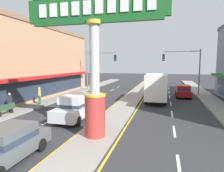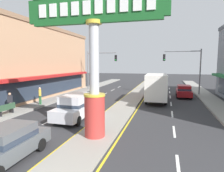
# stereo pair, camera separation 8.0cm
# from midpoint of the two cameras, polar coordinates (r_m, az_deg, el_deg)

# --- Properties ---
(median_strip) EXTENTS (2.27, 52.00, 0.14)m
(median_strip) POSITION_cam_midpoint_polar(r_m,az_deg,el_deg) (22.02, 5.11, -4.40)
(median_strip) COLOR gray
(median_strip) RESTS_ON ground
(sidewalk_left) EXTENTS (2.25, 60.00, 0.18)m
(sidewalk_left) POSITION_cam_midpoint_polar(r_m,az_deg,el_deg) (23.44, -17.72, -3.97)
(sidewalk_left) COLOR gray
(sidewalk_left) RESTS_ON ground
(sidewalk_right) EXTENTS (2.25, 60.00, 0.18)m
(sidewalk_right) POSITION_cam_midpoint_polar(r_m,az_deg,el_deg) (20.37, 29.50, -6.09)
(sidewalk_right) COLOR gray
(sidewalk_right) RESTS_ON ground
(lane_markings) EXTENTS (9.01, 52.00, 0.01)m
(lane_markings) POSITION_cam_midpoint_polar(r_m,az_deg,el_deg) (20.73, 4.44, -5.28)
(lane_markings) COLOR silver
(lane_markings) RESTS_ON ground
(district_sign) EXTENTS (7.94, 1.21, 7.89)m
(district_sign) POSITION_cam_midpoint_polar(r_m,az_deg,el_deg) (10.76, -5.39, 7.26)
(district_sign) COLOR #B7332D
(district_sign) RESTS_ON median_strip
(storefront_left) EXTENTS (10.77, 20.71, 8.88)m
(storefront_left) POSITION_cam_midpoint_polar(r_m,az_deg,el_deg) (28.06, -25.87, 6.30)
(storefront_left) COLOR tan
(storefront_left) RESTS_ON ground
(traffic_light_left_side) EXTENTS (4.86, 0.46, 6.20)m
(traffic_light_left_side) POSITION_cam_midpoint_polar(r_m,az_deg,el_deg) (30.29, -4.34, 6.55)
(traffic_light_left_side) COLOR slate
(traffic_light_left_side) RESTS_ON ground
(traffic_light_right_side) EXTENTS (4.86, 0.46, 6.20)m
(traffic_light_right_side) POSITION_cam_midpoint_polar(r_m,az_deg,el_deg) (27.76, 20.75, 6.14)
(traffic_light_right_side) COLOR slate
(traffic_light_right_side) RESTS_ON ground
(box_truck_near_right_lane) EXTENTS (2.39, 6.96, 3.12)m
(box_truck_near_right_lane) POSITION_cam_midpoint_polar(r_m,az_deg,el_deg) (22.32, 12.72, -0.17)
(box_truck_near_right_lane) COLOR maroon
(box_truck_near_right_lane) RESTS_ON ground
(sedan_far_right_lane) EXTENTS (1.90, 4.33, 1.53)m
(sedan_far_right_lane) POSITION_cam_midpoint_polar(r_m,az_deg,el_deg) (26.38, 20.14, -1.38)
(sedan_far_right_lane) COLOR maroon
(sedan_far_right_lane) RESTS_ON ground
(suv_near_left_lane) EXTENTS (1.97, 4.60, 1.90)m
(suv_near_left_lane) POSITION_cam_midpoint_polar(r_m,az_deg,el_deg) (15.26, -10.71, -5.94)
(suv_near_left_lane) COLOR silver
(suv_near_left_lane) RESTS_ON ground
(sedan_mid_left_lane) EXTENTS (1.91, 4.34, 1.53)m
(sedan_mid_left_lane) POSITION_cam_midpoint_polar(r_m,az_deg,el_deg) (9.92, -28.75, -14.77)
(sedan_mid_left_lane) COLOR #4C5156
(sedan_mid_left_lane) RESTS_ON ground
(street_bench) EXTENTS (0.48, 1.60, 0.88)m
(street_bench) POSITION_cam_midpoint_polar(r_m,az_deg,el_deg) (17.82, -28.87, -5.95)
(street_bench) COLOR #2D4C33
(street_bench) RESTS_ON sidewalk_left
(pedestrian_near_kerb) EXTENTS (0.42, 0.45, 1.73)m
(pedestrian_near_kerb) POSITION_cam_midpoint_polar(r_m,az_deg,el_deg) (20.76, -20.63, -2.42)
(pedestrian_near_kerb) COLOR #336B3D
(pedestrian_near_kerb) RESTS_ON sidewalk_left
(pedestrian_far_side) EXTENTS (0.45, 0.43, 1.67)m
(pedestrian_far_side) POSITION_cam_midpoint_polar(r_m,az_deg,el_deg) (18.42, -27.98, -4.00)
(pedestrian_far_side) COLOR #B7B2AD
(pedestrian_far_side) RESTS_ON sidewalk_left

